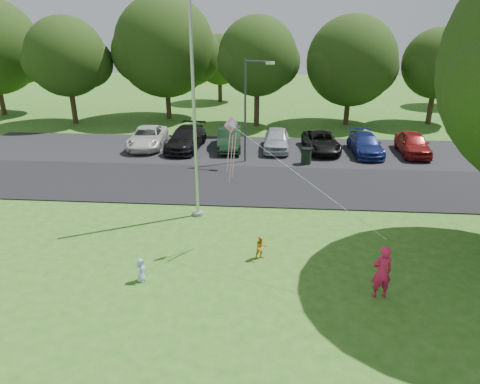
# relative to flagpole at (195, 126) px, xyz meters

# --- Properties ---
(ground) EXTENTS (120.00, 120.00, 0.00)m
(ground) POSITION_rel_flagpole_xyz_m (3.50, -5.00, -4.17)
(ground) COLOR #326B1C
(ground) RESTS_ON ground
(park_road) EXTENTS (60.00, 6.00, 0.06)m
(park_road) POSITION_rel_flagpole_xyz_m (3.50, 4.00, -4.14)
(park_road) COLOR black
(park_road) RESTS_ON ground
(parking_strip) EXTENTS (42.00, 7.00, 0.06)m
(parking_strip) POSITION_rel_flagpole_xyz_m (3.50, 10.50, -4.14)
(parking_strip) COLOR black
(parking_strip) RESTS_ON ground
(flagpole) EXTENTS (0.50, 0.50, 10.00)m
(flagpole) POSITION_rel_flagpole_xyz_m (0.00, 0.00, 0.00)
(flagpole) COLOR #B7BABF
(flagpole) RESTS_ON ground
(street_lamp) EXTENTS (1.75, 0.52, 6.27)m
(street_lamp) POSITION_rel_flagpole_xyz_m (1.86, 7.95, -0.40)
(street_lamp) COLOR #3F3F44
(street_lamp) RESTS_ON ground
(trash_can) EXTENTS (0.66, 0.66, 1.04)m
(trash_can) POSITION_rel_flagpole_xyz_m (5.41, 7.79, -3.64)
(trash_can) COLOR black
(trash_can) RESTS_ON ground
(tree_row) EXTENTS (64.35, 11.94, 10.88)m
(tree_row) POSITION_rel_flagpole_xyz_m (5.09, 19.23, 1.55)
(tree_row) COLOR #332316
(tree_row) RESTS_ON ground
(horizon_trees) EXTENTS (77.46, 7.20, 7.02)m
(horizon_trees) POSITION_rel_flagpole_xyz_m (7.56, 28.88, 0.14)
(horizon_trees) COLOR #332316
(horizon_trees) RESTS_ON ground
(parked_cars) EXTENTS (20.13, 5.40, 1.47)m
(parked_cars) POSITION_rel_flagpole_xyz_m (2.75, 10.58, -3.41)
(parked_cars) COLOR silver
(parked_cars) RESTS_ON ground
(woman) EXTENTS (0.74, 0.56, 1.83)m
(woman) POSITION_rel_flagpole_xyz_m (6.89, -5.69, -3.25)
(woman) COLOR #DF1D50
(woman) RESTS_ON ground
(child_yellow) EXTENTS (0.55, 0.49, 0.92)m
(child_yellow) POSITION_rel_flagpole_xyz_m (3.00, -3.64, -3.70)
(child_yellow) COLOR orange
(child_yellow) RESTS_ON ground
(child_blue) EXTENTS (0.35, 0.47, 0.86)m
(child_blue) POSITION_rel_flagpole_xyz_m (-1.03, -5.44, -3.74)
(child_blue) COLOR #99B6EA
(child_blue) RESTS_ON ground
(kite) EXTENTS (5.31, 3.32, 3.09)m
(kite) POSITION_rel_flagpole_xyz_m (1.94, -2.72, 0.20)
(kite) COLOR pink
(kite) RESTS_ON ground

